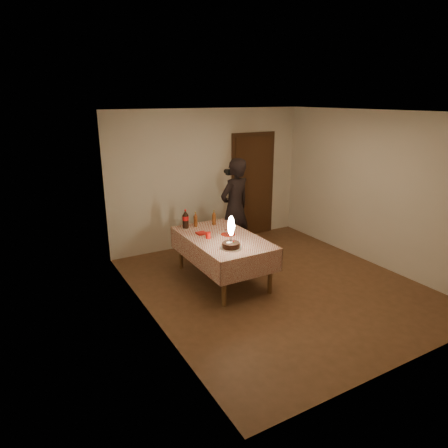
% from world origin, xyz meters
% --- Properties ---
extents(ground, '(4.00, 4.50, 0.01)m').
position_xyz_m(ground, '(0.00, 0.00, 0.00)').
color(ground, brown).
rests_on(ground, ground).
extents(room_shell, '(4.04, 4.54, 2.62)m').
position_xyz_m(room_shell, '(0.03, 0.08, 1.65)').
color(room_shell, beige).
rests_on(room_shell, ground).
extents(dining_table, '(1.02, 1.72, 0.73)m').
position_xyz_m(dining_table, '(-0.64, 0.58, 0.63)').
color(dining_table, brown).
rests_on(dining_table, ground).
extents(birthday_cake, '(0.31, 0.31, 0.48)m').
position_xyz_m(birthday_cake, '(-0.76, 0.11, 0.86)').
color(birthday_cake, white).
rests_on(birthday_cake, dining_table).
extents(red_plate, '(0.22, 0.22, 0.01)m').
position_xyz_m(red_plate, '(-0.51, 0.63, 0.73)').
color(red_plate, red).
rests_on(red_plate, dining_table).
extents(red_cup, '(0.08, 0.08, 0.10)m').
position_xyz_m(red_cup, '(-0.86, 0.62, 0.78)').
color(red_cup, red).
rests_on(red_cup, dining_table).
extents(clear_cup, '(0.07, 0.07, 0.09)m').
position_xyz_m(clear_cup, '(-0.55, 0.60, 0.77)').
color(clear_cup, silver).
rests_on(clear_cup, dining_table).
extents(napkin_stack, '(0.15, 0.15, 0.02)m').
position_xyz_m(napkin_stack, '(-0.85, 0.87, 0.74)').
color(napkin_stack, red).
rests_on(napkin_stack, dining_table).
extents(cola_bottle, '(0.10, 0.10, 0.32)m').
position_xyz_m(cola_bottle, '(-0.95, 1.26, 0.88)').
color(cola_bottle, black).
rests_on(cola_bottle, dining_table).
extents(amber_bottle_left, '(0.06, 0.06, 0.26)m').
position_xyz_m(amber_bottle_left, '(-0.77, 1.25, 0.84)').
color(amber_bottle_left, '#612E10').
rests_on(amber_bottle_left, dining_table).
extents(amber_bottle_right, '(0.06, 0.06, 0.26)m').
position_xyz_m(amber_bottle_right, '(-0.46, 1.19, 0.84)').
color(amber_bottle_right, '#612E10').
rests_on(amber_bottle_right, dining_table).
extents(photographer, '(0.74, 0.58, 1.79)m').
position_xyz_m(photographer, '(0.08, 1.40, 0.90)').
color(photographer, black).
rests_on(photographer, ground).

